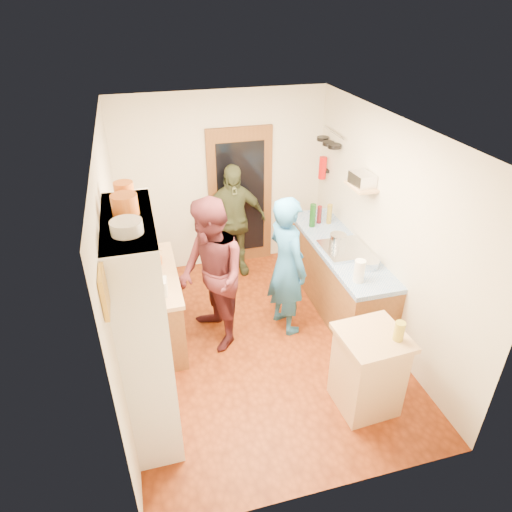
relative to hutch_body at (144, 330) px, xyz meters
name	(u,v)px	position (x,y,z in m)	size (l,w,h in m)	color
floor	(260,342)	(1.30, 0.80, -1.11)	(3.00, 4.00, 0.02)	maroon
ceiling	(261,127)	(1.30, 0.80, 1.51)	(3.00, 4.00, 0.02)	silver
wall_back	(223,183)	(1.30, 2.81, 0.20)	(3.00, 0.02, 2.60)	beige
wall_front	(337,383)	(1.30, -1.21, 0.20)	(3.00, 0.02, 2.60)	beige
wall_left	(116,268)	(-0.21, 0.80, 0.20)	(0.02, 4.00, 2.60)	beige
wall_right	(386,232)	(2.81, 0.80, 0.20)	(0.02, 4.00, 2.60)	beige
door_frame	(240,198)	(1.55, 2.77, -0.05)	(0.95, 0.06, 2.10)	brown
door_glass	(241,199)	(1.55, 2.74, -0.05)	(0.70, 0.02, 1.70)	black
hutch_body	(144,330)	(0.00, 0.00, 0.00)	(0.40, 1.20, 2.20)	silver
hutch_top_shelf	(127,221)	(0.00, 0.00, 1.08)	(0.40, 1.14, 0.04)	silver
plate_stack	(127,227)	(0.00, -0.25, 1.15)	(0.23, 0.23, 0.10)	white
orange_pot_a	(125,205)	(0.00, 0.08, 1.18)	(0.20, 0.20, 0.16)	orange
orange_pot_b	(124,191)	(0.00, 0.40, 1.17)	(0.16, 0.16, 0.15)	orange
left_counter_base	(154,307)	(0.10, 1.25, -0.68)	(0.60, 1.40, 0.85)	brown
left_counter_top	(149,276)	(0.10, 1.25, -0.23)	(0.64, 1.44, 0.05)	tan
toaster	(155,288)	(0.15, 0.81, -0.11)	(0.24, 0.16, 0.18)	white
kettle	(144,273)	(0.05, 1.12, -0.10)	(0.17, 0.17, 0.19)	white
orange_bowl	(154,261)	(0.18, 1.46, -0.16)	(0.19, 0.19, 0.08)	orange
chopping_board	(147,250)	(0.12, 1.80, -0.19)	(0.30, 0.22, 0.03)	tan
right_counter_base	(337,277)	(2.50, 1.30, -0.68)	(0.60, 2.20, 0.84)	brown
right_counter_top	(340,247)	(2.50, 1.30, -0.23)	(0.62, 2.22, 0.06)	#1D54AD
hob	(345,249)	(2.50, 1.15, -0.18)	(0.55, 0.58, 0.04)	silver
pot_on_hob	(338,239)	(2.45, 1.28, -0.09)	(0.21, 0.21, 0.14)	silver
bottle_a	(313,216)	(2.35, 1.90, -0.04)	(0.08, 0.08, 0.33)	#143F14
bottle_b	(319,215)	(2.48, 1.97, -0.07)	(0.06, 0.06, 0.25)	#591419
bottle_c	(329,214)	(2.61, 1.93, -0.06)	(0.07, 0.07, 0.28)	olive
paper_towel	(359,271)	(2.35, 0.49, -0.07)	(0.12, 0.12, 0.27)	white
mixing_bowl	(368,263)	(2.60, 0.74, -0.15)	(0.26, 0.26, 0.10)	silver
island_base	(367,373)	(2.07, -0.41, -0.67)	(0.55, 0.55, 0.86)	tan
island_top	(373,337)	(2.07, -0.41, -0.22)	(0.62, 0.62, 0.05)	tan
cutting_board	(366,334)	(2.02, -0.36, -0.21)	(0.35, 0.28, 0.02)	white
oil_jar	(399,331)	(2.26, -0.52, -0.09)	(0.10, 0.10, 0.20)	#AD9E2D
pan_rail	(334,133)	(2.76, 2.33, 0.95)	(0.02, 0.02, 0.65)	silver
pan_hang_a	(334,146)	(2.70, 2.15, 0.82)	(0.18, 0.18, 0.05)	black
pan_hang_b	(328,143)	(2.70, 2.35, 0.80)	(0.16, 0.16, 0.05)	black
pan_hang_c	(323,139)	(2.70, 2.55, 0.81)	(0.17, 0.17, 0.05)	black
wall_shelf	(361,186)	(2.67, 1.25, 0.60)	(0.26, 0.42, 0.03)	tan
radio	(362,179)	(2.67, 1.25, 0.69)	(0.22, 0.30, 0.15)	silver
ext_bracket	(326,171)	(2.77, 2.50, 0.35)	(0.06, 0.10, 0.04)	black
fire_extinguisher	(323,168)	(2.71, 2.50, 0.40)	(0.11, 0.11, 0.32)	red
picture_frame	(104,292)	(-0.18, -0.75, 0.95)	(0.03, 0.25, 0.30)	gold
person_hob	(290,266)	(1.73, 1.01, -0.22)	(0.64, 0.42, 1.77)	#2564A1
person_left	(213,274)	(0.80, 1.03, -0.18)	(0.90, 0.70, 1.85)	#481A20
person_back	(233,221)	(1.37, 2.46, -0.26)	(0.99, 0.41, 1.69)	#363C23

